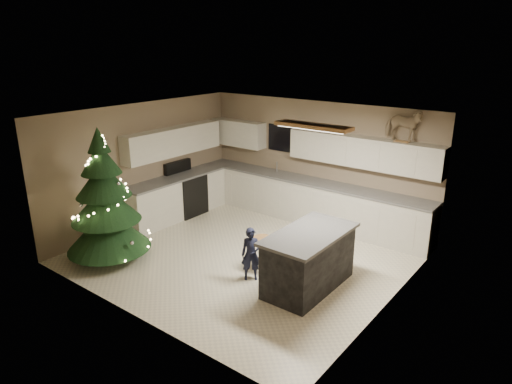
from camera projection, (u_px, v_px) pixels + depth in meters
ground_plane at (245, 255)px, 8.48m from camera, size 5.50×5.50×0.00m
room_shell at (245, 165)px, 7.92m from camera, size 5.52×5.02×2.61m
cabinetry at (259, 186)px, 10.01m from camera, size 5.50×3.20×2.00m
island at (309, 260)px, 7.26m from camera, size 0.90×1.70×0.95m
bar_stool at (262, 245)px, 7.83m from camera, size 0.32×0.32×0.60m
christmas_tree at (106, 207)px, 8.04m from camera, size 1.52×1.47×2.43m
toddler at (251, 254)px, 7.51m from camera, size 0.39×0.38×0.91m
rocking_horse at (403, 125)px, 8.40m from camera, size 0.72×0.38×0.62m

